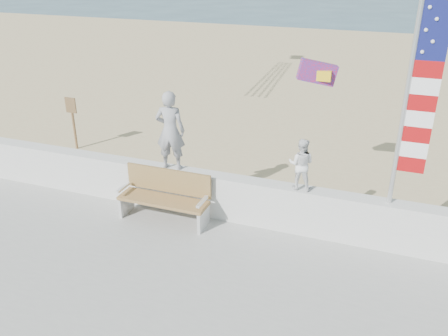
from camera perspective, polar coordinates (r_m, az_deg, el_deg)
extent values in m
plane|color=#325364|center=(8.24, -5.81, -13.33)|extent=(220.00, 220.00, 0.00)
cube|color=tan|center=(15.90, 8.41, 5.94)|extent=(90.00, 40.00, 0.08)
cube|color=silver|center=(9.44, -0.72, -3.33)|extent=(30.00, 0.35, 0.90)
imported|color=gray|center=(9.31, -6.49, 4.49)|extent=(0.64, 0.48, 1.59)
imported|color=silver|center=(8.64, 9.26, 0.47)|extent=(0.49, 0.39, 0.97)
cube|color=olive|center=(9.36, -7.33, -3.90)|extent=(1.80, 0.50, 0.06)
cube|color=olive|center=(9.43, -6.69, -1.51)|extent=(1.80, 0.05, 0.50)
cube|color=white|center=(9.86, -11.67, -4.25)|extent=(0.06, 0.50, 0.40)
cube|color=white|center=(9.64, -12.02, -2.30)|extent=(0.06, 0.45, 0.05)
cube|color=white|center=(9.15, -2.48, -6.13)|extent=(0.06, 0.50, 0.40)
cube|color=silver|center=(8.91, -2.65, -4.07)|extent=(0.06, 0.45, 0.05)
cylinder|color=silver|center=(8.10, 20.92, 7.04)|extent=(0.08, 0.08, 3.50)
cube|color=#0F1451|center=(7.86, 24.06, 15.11)|extent=(0.44, 0.02, 0.95)
cube|color=#9E0A0C|center=(8.43, 21.54, 0.38)|extent=(0.44, 0.02, 0.26)
cube|color=white|center=(8.33, 21.81, 2.03)|extent=(0.44, 0.02, 0.26)
cube|color=#9E0A0C|center=(8.24, 22.10, 3.73)|extent=(0.44, 0.02, 0.26)
cube|color=white|center=(8.16, 22.39, 5.46)|extent=(0.44, 0.02, 0.26)
cube|color=#9E0A0C|center=(8.09, 22.69, 7.22)|extent=(0.44, 0.02, 0.26)
cube|color=white|center=(8.02, 22.99, 9.02)|extent=(0.44, 0.02, 0.26)
cube|color=#9E0A0C|center=(7.96, 23.31, 10.84)|extent=(0.44, 0.02, 0.26)
sphere|color=white|center=(7.89, 22.74, 12.75)|extent=(0.06, 0.06, 0.06)
sphere|color=white|center=(7.87, 23.82, 13.75)|extent=(0.06, 0.06, 0.06)
sphere|color=white|center=(7.84, 23.13, 15.03)|extent=(0.06, 0.06, 0.06)
sphere|color=white|center=(7.83, 24.23, 16.03)|extent=(0.06, 0.06, 0.06)
sphere|color=white|center=(7.81, 23.54, 17.32)|extent=(0.06, 0.06, 0.06)
cube|color=red|center=(10.20, 11.15, 11.23)|extent=(0.86, 0.50, 0.58)
cube|color=yellow|center=(10.19, 11.97, 10.86)|extent=(0.30, 0.22, 0.21)
cylinder|color=olive|center=(13.56, -17.57, 4.61)|extent=(0.07, 0.07, 1.20)
cube|color=brown|center=(13.35, -17.97, 7.20)|extent=(0.32, 0.03, 0.42)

